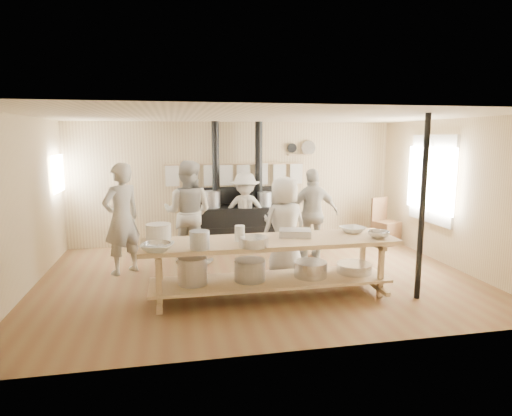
% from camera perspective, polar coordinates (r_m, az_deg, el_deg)
% --- Properties ---
extents(ground, '(7.00, 7.00, 0.00)m').
position_cam_1_polar(ground, '(7.13, 0.27, -9.20)').
color(ground, brown).
rests_on(ground, ground).
extents(room_shell, '(7.00, 7.00, 7.00)m').
position_cam_1_polar(room_shell, '(6.79, 0.28, 3.89)').
color(room_shell, tan).
rests_on(room_shell, ground).
extents(window_right, '(0.09, 1.50, 1.65)m').
position_cam_1_polar(window_right, '(8.72, 22.44, 3.58)').
color(window_right, beige).
rests_on(window_right, ground).
extents(left_opening, '(0.00, 0.90, 0.90)m').
position_cam_1_polar(left_opening, '(8.91, -24.90, 4.17)').
color(left_opening, white).
rests_on(left_opening, ground).
extents(stove, '(1.90, 0.75, 2.60)m').
position_cam_1_polar(stove, '(9.02, -2.44, -1.84)').
color(stove, black).
rests_on(stove, ground).
extents(towel_rail, '(3.00, 0.04, 0.47)m').
position_cam_1_polar(towel_rail, '(9.15, -2.71, 4.84)').
color(towel_rail, tan).
rests_on(towel_rail, ground).
extents(back_wall_shelf, '(0.63, 0.14, 0.32)m').
position_cam_1_polar(back_wall_shelf, '(9.49, 6.09, 7.69)').
color(back_wall_shelf, tan).
rests_on(back_wall_shelf, ground).
extents(prep_table, '(3.60, 0.90, 0.85)m').
position_cam_1_polar(prep_table, '(6.13, 1.87, -7.22)').
color(prep_table, tan).
rests_on(prep_table, ground).
extents(support_post, '(0.08, 0.08, 2.60)m').
position_cam_1_polar(support_post, '(6.35, 21.30, -0.08)').
color(support_post, black).
rests_on(support_post, ground).
extents(cook_far_left, '(0.81, 0.78, 1.87)m').
position_cam_1_polar(cook_far_left, '(7.47, -17.47, -1.38)').
color(cook_far_left, '#B4AC9F').
rests_on(cook_far_left, ground).
extents(cook_left, '(1.09, 0.96, 1.87)m').
position_cam_1_polar(cook_left, '(7.80, -9.05, -0.61)').
color(cook_left, '#B4AC9F').
rests_on(cook_left, ground).
extents(cook_center, '(0.93, 0.74, 1.66)m').
position_cam_1_polar(cook_center, '(6.98, 3.82, -2.57)').
color(cook_center, '#B4AC9F').
rests_on(cook_center, ground).
extents(cook_right, '(1.01, 0.44, 1.71)m').
position_cam_1_polar(cook_right, '(8.12, 7.58, -0.77)').
color(cook_right, '#B4AC9F').
rests_on(cook_right, ground).
extents(cook_by_window, '(1.09, 0.73, 1.58)m').
position_cam_1_polar(cook_by_window, '(8.71, -1.46, -0.45)').
color(cook_by_window, '#B4AC9F').
rests_on(cook_by_window, ground).
extents(chair, '(0.60, 0.60, 0.99)m').
position_cam_1_polar(chair, '(9.65, 16.84, -2.88)').
color(chair, brown).
rests_on(chair, ground).
extents(bowl_white_a, '(0.51, 0.51, 0.10)m').
position_cam_1_polar(bowl_white_a, '(5.57, -13.02, -5.12)').
color(bowl_white_a, white).
rests_on(bowl_white_a, prep_table).
extents(bowl_steel_a, '(0.45, 0.45, 0.11)m').
position_cam_1_polar(bowl_steel_a, '(5.57, -13.02, -5.08)').
color(bowl_steel_a, silver).
rests_on(bowl_steel_a, prep_table).
extents(bowl_white_b, '(0.44, 0.44, 0.09)m').
position_cam_1_polar(bowl_white_b, '(6.65, 12.76, -2.82)').
color(bowl_white_b, white).
rests_on(bowl_white_b, prep_table).
extents(bowl_steel_b, '(0.41, 0.41, 0.10)m').
position_cam_1_polar(bowl_steel_b, '(6.39, 16.05, -3.40)').
color(bowl_steel_b, silver).
rests_on(bowl_steel_b, prep_table).
extents(roasting_pan, '(0.52, 0.42, 0.10)m').
position_cam_1_polar(roasting_pan, '(6.25, 5.24, -3.33)').
color(roasting_pan, '#B2B2B7').
rests_on(roasting_pan, prep_table).
extents(mixing_bowl_large, '(0.46, 0.46, 0.13)m').
position_cam_1_polar(mixing_bowl_large, '(5.66, -0.34, -4.52)').
color(mixing_bowl_large, silver).
rests_on(mixing_bowl_large, prep_table).
extents(bucket_galv, '(0.27, 0.27, 0.24)m').
position_cam_1_polar(bucket_galv, '(5.56, -7.53, -4.25)').
color(bucket_galv, gray).
rests_on(bucket_galv, prep_table).
extents(deep_bowl_enamel, '(0.45, 0.45, 0.22)m').
position_cam_1_polar(deep_bowl_enamel, '(6.20, -12.86, -3.08)').
color(deep_bowl_enamel, white).
rests_on(deep_bowl_enamel, prep_table).
extents(pitcher, '(0.17, 0.17, 0.22)m').
position_cam_1_polar(pitcher, '(5.94, -2.17, -3.40)').
color(pitcher, white).
rests_on(pitcher, prep_table).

